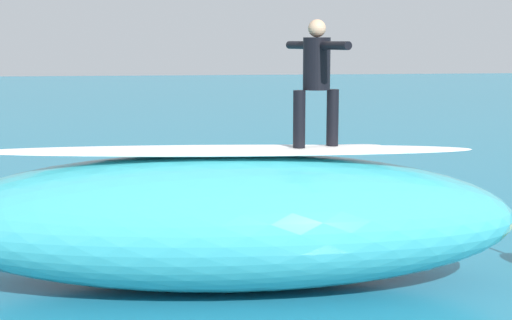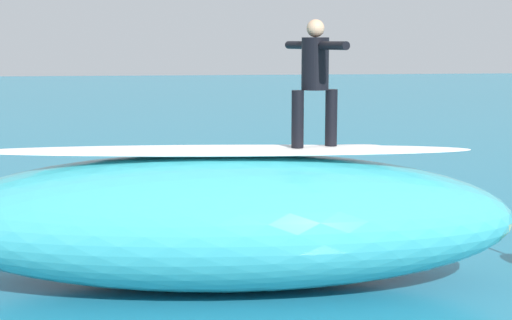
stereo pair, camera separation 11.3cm
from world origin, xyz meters
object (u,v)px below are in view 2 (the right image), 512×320
(surfboard_paddling, at_px, (215,213))
(surfer_paddling, at_px, (222,205))
(surfboard_riding, at_px, (314,150))
(surfer_riding, at_px, (315,73))

(surfboard_paddling, height_order, surfer_paddling, surfer_paddling)
(surfboard_paddling, distance_m, surfer_paddling, 0.19)
(surfer_paddling, bearing_deg, surfboard_riding, 101.64)
(surfboard_riding, height_order, surfboard_paddling, surfboard_riding)
(surfboard_riding, height_order, surfer_paddling, surfboard_riding)
(surfboard_paddling, bearing_deg, surfboard_riding, 103.11)
(surfer_riding, distance_m, surfer_paddling, 5.15)
(surfer_riding, xyz_separation_m, surfer_paddling, (0.81, -4.37, -2.60))
(surfer_riding, bearing_deg, surfer_paddling, -95.86)
(surfer_riding, bearing_deg, surfboard_paddling, -94.39)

